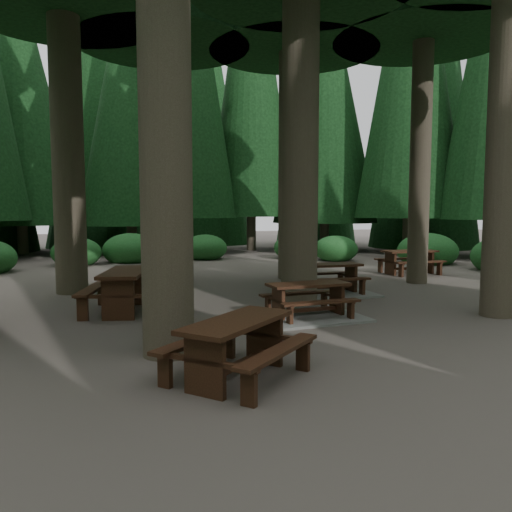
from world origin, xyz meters
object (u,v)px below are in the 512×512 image
object	(u,v)px
picnic_table_a	(308,306)
picnic_table_e	(237,339)
picnic_table_c	(326,284)
picnic_table_b	(126,285)
picnic_table_d	(410,258)

from	to	relation	value
picnic_table_a	picnic_table_e	size ratio (longest dim) A/B	0.92
picnic_table_a	picnic_table_e	distance (m)	3.88
picnic_table_a	picnic_table_e	bearing A→B (deg)	-130.03
picnic_table_e	picnic_table_a	bearing A→B (deg)	10.47
picnic_table_c	picnic_table_e	size ratio (longest dim) A/B	1.06
picnic_table_b	picnic_table_c	xyz separation A→B (m)	(5.07, 0.65, -0.32)
picnic_table_a	picnic_table_e	world-z (taller)	picnic_table_e
picnic_table_b	picnic_table_c	bearing A→B (deg)	-66.90
picnic_table_a	picnic_table_d	size ratio (longest dim) A/B	1.11
picnic_table_a	picnic_table_e	xyz separation A→B (m)	(-2.44, -3.00, 0.28)
picnic_table_d	picnic_table_e	bearing A→B (deg)	-135.18
picnic_table_c	picnic_table_e	world-z (taller)	picnic_table_c
picnic_table_d	picnic_table_c	bearing A→B (deg)	-147.79
picnic_table_a	picnic_table_b	distance (m)	3.86
picnic_table_b	picnic_table_d	size ratio (longest dim) A/B	1.27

